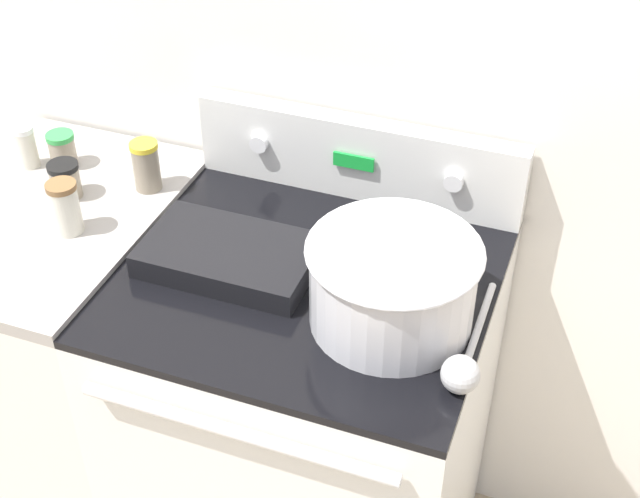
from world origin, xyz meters
The scene contains 12 objects.
kitchen_wall centered at (0.00, 0.70, 1.25)m, with size 8.00×0.05×2.50m.
stove_range centered at (0.00, 0.33, 0.47)m, with size 0.72×0.69×0.94m.
control_panel centered at (0.00, 0.64, 1.03)m, with size 0.72×0.07×0.18m.
side_counter centered at (-0.60, 0.33, 0.48)m, with size 0.47×0.66×0.95m.
mixing_bowl centered at (0.19, 0.27, 1.04)m, with size 0.32×0.32×0.17m.
casserole_dish centered at (-0.16, 0.31, 0.97)m, with size 0.34×0.21×0.05m.
ladle centered at (0.35, 0.16, 0.97)m, with size 0.07×0.31×0.07m.
spice_jar_yellow_cap centered at (-0.43, 0.48, 1.01)m, with size 0.06×0.06×0.11m.
spice_jar_brown_cap centered at (-0.51, 0.28, 1.01)m, with size 0.06×0.06×0.12m.
spice_jar_black_cap centered at (-0.58, 0.39, 1.00)m, with size 0.07×0.07×0.08m.
spice_jar_green_cap centered at (-0.66, 0.50, 1.00)m, with size 0.06×0.06×0.08m.
spice_jar_white_cap centered at (-0.73, 0.47, 1.00)m, with size 0.05×0.05×0.10m.
Camera 1 is at (0.49, -0.92, 2.05)m, focal length 50.00 mm.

